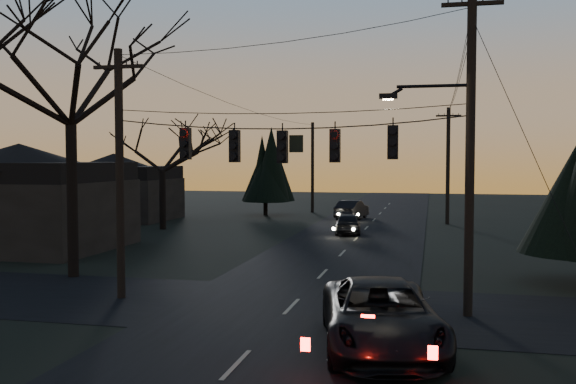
% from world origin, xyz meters
% --- Properties ---
extents(main_road, '(8.00, 120.00, 0.02)m').
position_xyz_m(main_road, '(0.00, 20.00, 0.01)').
color(main_road, black).
rests_on(main_road, ground).
extents(cross_road, '(60.00, 7.00, 0.02)m').
position_xyz_m(cross_road, '(0.00, 10.00, 0.01)').
color(cross_road, black).
rests_on(cross_road, ground).
extents(utility_pole_right, '(5.00, 0.30, 10.00)m').
position_xyz_m(utility_pole_right, '(5.50, 10.00, 0.00)').
color(utility_pole_right, black).
rests_on(utility_pole_right, ground).
extents(utility_pole_left, '(1.80, 0.30, 8.50)m').
position_xyz_m(utility_pole_left, '(-6.00, 10.00, 0.00)').
color(utility_pole_left, black).
rests_on(utility_pole_left, ground).
extents(utility_pole_far_r, '(1.80, 0.30, 8.50)m').
position_xyz_m(utility_pole_far_r, '(5.50, 38.00, 0.00)').
color(utility_pole_far_r, black).
rests_on(utility_pole_far_r, ground).
extents(utility_pole_far_l, '(0.30, 0.30, 8.00)m').
position_xyz_m(utility_pole_far_l, '(-6.00, 46.00, 0.00)').
color(utility_pole_far_l, black).
rests_on(utility_pole_far_l, ground).
extents(span_signal_assembly, '(11.50, 0.44, 1.59)m').
position_xyz_m(span_signal_assembly, '(-0.24, 10.00, 5.24)').
color(span_signal_assembly, black).
rests_on(span_signal_assembly, ground).
extents(bare_tree_left, '(8.87, 8.87, 12.29)m').
position_xyz_m(bare_tree_left, '(-9.78, 13.23, 8.59)').
color(bare_tree_left, black).
rests_on(bare_tree_left, ground).
extents(bare_tree_dist, '(6.36, 6.36, 7.86)m').
position_xyz_m(bare_tree_dist, '(-13.42, 30.35, 5.49)').
color(bare_tree_dist, black).
rests_on(bare_tree_dist, ground).
extents(evergreen_dist, '(3.50, 3.50, 6.57)m').
position_xyz_m(evergreen_dist, '(-9.37, 42.38, 3.87)').
color(evergreen_dist, black).
rests_on(evergreen_dist, ground).
extents(house_left_near, '(10.00, 8.00, 5.60)m').
position_xyz_m(house_left_near, '(-17.00, 20.00, 2.80)').
color(house_left_near, black).
rests_on(house_left_near, ground).
extents(house_left_far, '(9.00, 7.00, 5.20)m').
position_xyz_m(house_left_far, '(-20.00, 36.00, 2.60)').
color(house_left_far, black).
rests_on(house_left_far, ground).
extents(suv_near, '(3.90, 6.48, 1.68)m').
position_xyz_m(suv_near, '(3.18, 5.97, 0.84)').
color(suv_near, black).
rests_on(suv_near, ground).
extents(sedan_oncoming_a, '(2.05, 4.13, 1.35)m').
position_xyz_m(sedan_oncoming_a, '(-0.80, 30.34, 0.68)').
color(sedan_oncoming_a, black).
rests_on(sedan_oncoming_a, ground).
extents(sedan_oncoming_b, '(2.34, 4.70, 1.48)m').
position_xyz_m(sedan_oncoming_b, '(-1.79, 40.39, 0.74)').
color(sedan_oncoming_b, black).
rests_on(sedan_oncoming_b, ground).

